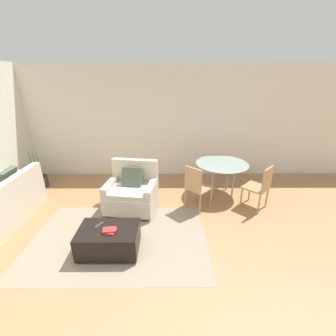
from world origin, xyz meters
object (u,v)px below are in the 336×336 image
book_stack (110,230)px  dining_chair_near_left (196,185)px  tv_remote_primary (99,225)px  potted_plant (39,179)px  armchair (132,192)px  dining_chair_near_right (261,185)px  ottoman (109,239)px  dining_table (222,167)px

book_stack → dining_chair_near_left: dining_chair_near_left is taller
tv_remote_primary → potted_plant: potted_plant is taller
armchair → dining_chair_near_right: (2.48, -0.04, 0.17)m
armchair → dining_chair_near_left: (1.24, -0.04, 0.17)m
armchair → potted_plant: 2.54m
ottoman → dining_chair_near_right: (2.65, 1.16, 0.30)m
tv_remote_primary → dining_table: (2.18, 1.69, 0.25)m
armchair → book_stack: armchair is taller
ottoman → potted_plant: bearing=135.1°
potted_plant → book_stack: bearing=-45.1°
dining_chair_near_left → armchair: bearing=178.1°
armchair → ottoman: bearing=-98.3°
ottoman → dining_table: size_ratio=0.78×
armchair → potted_plant: potted_plant is taller
tv_remote_primary → dining_table: size_ratio=0.15×
tv_remote_primary → dining_table: dining_table is taller
ottoman → tv_remote_primary: bearing=149.1°
ottoman → dining_table: 2.74m
dining_table → dining_chair_near_right: bearing=-45.0°
dining_table → dining_chair_near_left: dining_chair_near_left is taller
dining_table → dining_chair_near_left: 0.88m
dining_chair_near_left → dining_chair_near_right: same height
dining_chair_near_left → tv_remote_primary: bearing=-145.6°
ottoman → dining_chair_near_left: (1.41, 1.16, 0.30)m
armchair → ottoman: 1.22m
book_stack → tv_remote_primary: size_ratio=1.20×
dining_chair_near_left → dining_chair_near_right: size_ratio=1.00×
book_stack → dining_chair_near_right: dining_chair_near_right is taller
armchair → book_stack: size_ratio=5.16×
armchair → dining_chair_near_right: bearing=-0.9°
ottoman → potted_plant: potted_plant is taller
ottoman → armchair: bearing=81.7°
tv_remote_primary → dining_chair_near_right: size_ratio=0.18×
tv_remote_primary → dining_chair_near_left: size_ratio=0.18×
book_stack → dining_chair_near_right: size_ratio=0.22×
tv_remote_primary → dining_table: bearing=37.8°
tv_remote_primary → ottoman: bearing=-30.9°
book_stack → ottoman: bearing=125.4°
potted_plant → dining_chair_near_right: (4.83, -1.00, 0.31)m
armchair → book_stack: 1.27m
ottoman → book_stack: book_stack is taller
book_stack → dining_table: 2.72m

